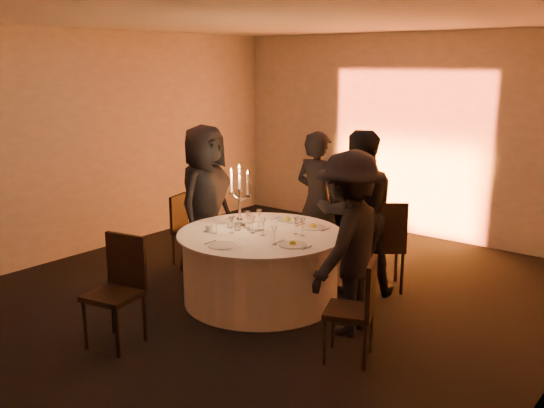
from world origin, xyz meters
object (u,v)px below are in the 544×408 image
Objects in this scene: chair_back_left at (336,225)px; chair_right at (358,304)px; guest_back_left at (317,201)px; chair_back_right at (384,240)px; chair_front at (119,283)px; guest_right at (349,243)px; coffee_cup at (209,229)px; guest_left at (205,201)px; banquet_table at (261,266)px; chair_left at (186,225)px; candelabra at (240,205)px; guest_back_right at (357,213)px.

chair_right is (1.57, -2.09, -0.00)m from chair_back_left.
guest_back_left reaches higher than chair_back_left.
chair_front is (-1.29, -2.69, -0.03)m from chair_back_right.
guest_back_left is at bearing -45.48° from chair_back_right.
coffee_cup is at bearing -86.23° from guest_right.
chair_front is 1.98m from guest_left.
chair_back_right reaches higher than banquet_table.
banquet_table is 1.64m from chair_left.
candelabra is (-1.25, -1.04, 0.42)m from chair_back_right.
guest_left is 1.86m from guest_back_right.
banquet_table is 1.34m from guest_back_left.
guest_back_right is 16.82× the size of coffee_cup.
chair_back_right is at bearing 179.86° from chair_right.
chair_back_left is at bearing -50.13° from guest_left.
guest_left is at bearing -127.78° from chair_right.
chair_right is 0.91× the size of chair_front.
chair_back_left is 8.43× the size of coffee_cup.
guest_right is at bearing -161.61° from chair_right.
chair_back_left is 2.05m from guest_right.
chair_back_left reaches higher than chair_right.
coffee_cup is (-1.64, -0.23, -0.09)m from guest_right.
chair_front is 9.23× the size of coffee_cup.
banquet_table is 1.44m from chair_back_right.
chair_left is 0.48× the size of guest_left.
chair_left is at bearing 59.49° from guest_left.
candelabra is (0.14, 0.36, 0.22)m from coffee_cup.
candelabra reaches higher than chair_front.
guest_left is 16.83× the size of coffee_cup.
candelabra reaches higher than chair_left.
chair_back_left is 2.62m from chair_right.
chair_left is 0.85× the size of chair_back_right.
banquet_table is 1.95× the size of chair_right.
candelabra is (1.25, -0.36, 0.52)m from chair_left.
chair_left is 8.16× the size of coffee_cup.
chair_back_right is 0.60× the size of guest_back_left.
banquet_table is at bearing 91.45° from chair_back_left.
guest_left is 2.24m from guest_right.
chair_front is 0.55× the size of guest_left.
guest_right reaches higher than guest_back_left.
guest_back_left is at bearing -75.93° from chair_left.
chair_front is 1.31m from coffee_cup.
coffee_cup is at bearing 81.88° from guest_back_left.
guest_left reaches higher than coffee_cup.
coffee_cup is (-1.16, -1.18, -0.13)m from guest_back_right.
guest_back_left is (-0.11, 1.24, 0.49)m from banquet_table.
banquet_table is 1.94× the size of chair_back_left.
guest_back_right reaches higher than candelabra.
chair_left is at bearing 163.98° from candelabra.
chair_left is 1.74m from guest_back_left.
guest_back_left is (-1.65, 1.79, 0.36)m from chair_right.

